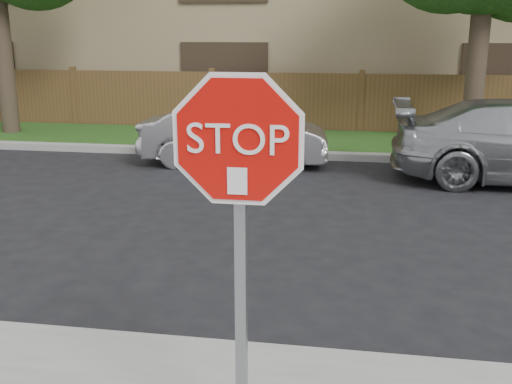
# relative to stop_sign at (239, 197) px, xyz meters

# --- Properties ---
(ground) EXTENTS (90.00, 90.00, 0.00)m
(ground) POSITION_rel_stop_sign_xyz_m (0.77, 1.48, -1.83)
(ground) COLOR black
(ground) RESTS_ON ground
(far_curb) EXTENTS (70.00, 0.30, 0.15)m
(far_curb) POSITION_rel_stop_sign_xyz_m (0.77, 9.63, -1.75)
(far_curb) COLOR gray
(far_curb) RESTS_ON ground
(grass_strip) EXTENTS (70.00, 3.00, 0.12)m
(grass_strip) POSITION_rel_stop_sign_xyz_m (0.77, 11.28, -1.77)
(grass_strip) COLOR #1E4714
(grass_strip) RESTS_ON ground
(fence) EXTENTS (70.00, 0.12, 1.60)m
(fence) POSITION_rel_stop_sign_xyz_m (0.77, 12.88, -1.03)
(fence) COLOR #543C1D
(fence) RESTS_ON ground
(apartment_building) EXTENTS (35.20, 9.20, 7.20)m
(apartment_building) POSITION_rel_stop_sign_xyz_m (0.77, 18.48, 1.70)
(apartment_building) COLOR #9D8E61
(apartment_building) RESTS_ON ground
(stop_sign) EXTENTS (1.01, 0.13, 2.55)m
(stop_sign) POSITION_rel_stop_sign_xyz_m (0.00, 0.00, 0.00)
(stop_sign) COLOR gray
(stop_sign) RESTS_ON sidewalk_near
(sedan_left) EXTENTS (3.90, 1.57, 1.26)m
(sedan_left) POSITION_rel_stop_sign_xyz_m (-1.81, 8.85, -1.20)
(sedan_left) COLOR #B5B4B9
(sedan_left) RESTS_ON ground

